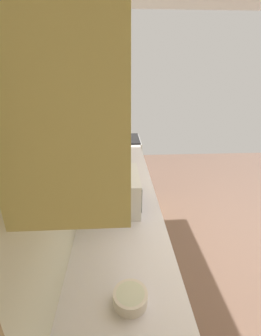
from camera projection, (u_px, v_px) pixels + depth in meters
name	position (u px, v px, depth m)	size (l,w,h in m)	color
ground_plane	(232.00, 258.00, 2.55)	(6.80, 6.80, 0.00)	brown
wall_back	(75.00, 141.00, 1.92)	(4.37, 0.12, 2.77)	beige
counter_run	(121.00, 259.00, 1.94)	(3.44, 0.64, 0.92)	#D7C86C
upper_cabinets	(94.00, 81.00, 1.37)	(1.94, 0.33, 0.66)	#DEC970
oven_range	(120.00, 165.00, 3.79)	(0.61, 0.66, 1.10)	#B7BABF
microwave	(117.00, 190.00, 1.81)	(0.46, 0.35, 0.27)	white
bowl	(130.00, 297.00, 1.07)	(0.16, 0.16, 0.06)	silver
kettle	(122.00, 152.00, 2.86)	(0.15, 0.11, 0.16)	black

